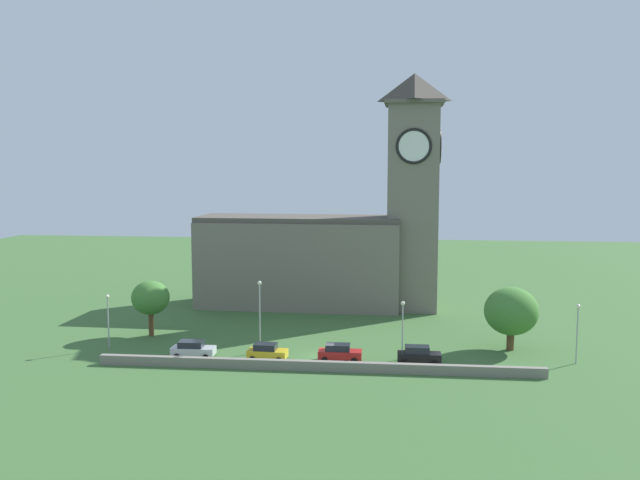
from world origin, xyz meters
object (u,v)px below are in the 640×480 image
at_px(streetlamp_west_mid, 260,306).
at_px(streetlamp_central, 403,320).
at_px(car_yellow, 267,352).
at_px(church, 333,241).
at_px(streetlamp_east_mid, 578,323).
at_px(car_silver, 193,349).
at_px(tree_by_tower, 511,311).
at_px(streetlamp_west_end, 108,312).
at_px(car_black, 419,355).
at_px(tree_churchyard, 151,298).
at_px(car_red, 339,353).

bearing_deg(streetlamp_west_mid, streetlamp_central, -3.46).
height_order(car_yellow, streetlamp_central, streetlamp_central).
xyz_separation_m(church, streetlamp_east_mid, (27.38, -25.42, -5.33)).
xyz_separation_m(car_yellow, streetlamp_west_mid, (-1.28, 2.80, 4.30)).
xyz_separation_m(car_silver, tree_by_tower, (34.06, 6.53, 3.44)).
bearing_deg(streetlamp_west_end, streetlamp_west_mid, 0.78).
bearing_deg(car_black, streetlamp_west_mid, 171.27).
bearing_deg(car_silver, church, 65.44).
height_order(church, tree_churchyard, church).
distance_m(church, streetlamp_east_mid, 37.74).
distance_m(streetlamp_east_mid, tree_by_tower, 7.41).
bearing_deg(church, streetlamp_west_mid, -103.14).
bearing_deg(streetlamp_west_end, car_silver, -13.00).
bearing_deg(car_red, car_silver, -178.98).
xyz_separation_m(car_silver, streetlamp_west_mid, (6.74, 2.61, 4.29)).
bearing_deg(streetlamp_west_mid, streetlamp_west_end, -179.22).
bearing_deg(streetlamp_west_mid, car_black, -8.73).
bearing_deg(streetlamp_west_mid, tree_by_tower, 8.16).
bearing_deg(streetlamp_east_mid, streetlamp_west_end, 179.55).
bearing_deg(streetlamp_central, car_silver, -175.66).
bearing_deg(car_red, streetlamp_east_mid, 4.00).
relative_size(car_yellow, tree_churchyard, 0.63).
height_order(streetlamp_central, tree_churchyard, tree_churchyard).
xyz_separation_m(car_silver, car_yellow, (8.02, -0.19, -0.01)).
bearing_deg(tree_by_tower, car_silver, -169.15).
relative_size(church, streetlamp_west_mid, 4.38).
xyz_separation_m(car_black, streetlamp_west_end, (-34.05, 2.38, 3.20)).
relative_size(streetlamp_east_mid, tree_churchyard, 0.94).
distance_m(church, streetlamp_west_end, 34.29).
relative_size(car_silver, tree_churchyard, 0.69).
relative_size(car_black, tree_by_tower, 0.63).
height_order(streetlamp_central, streetlamp_east_mid, streetlamp_east_mid).
height_order(church, car_yellow, church).
relative_size(car_silver, streetlamp_west_end, 0.74).
distance_m(streetlamp_west_mid, streetlamp_east_mid, 33.19).
bearing_deg(car_black, streetlamp_west_end, 176.00).
bearing_deg(church, tree_by_tower, -44.10).
relative_size(car_silver, streetlamp_west_mid, 0.58).
xyz_separation_m(car_red, tree_by_tower, (18.47, 6.25, 3.43)).
bearing_deg(tree_churchyard, streetlamp_west_end, -113.36).
bearing_deg(church, car_black, -67.72).
distance_m(car_red, streetlamp_west_mid, 10.10).
height_order(car_black, streetlamp_central, streetlamp_central).
relative_size(car_silver, car_black, 1.03).
distance_m(car_silver, tree_by_tower, 34.85).
relative_size(streetlamp_central, streetlamp_east_mid, 1.00).
relative_size(car_black, tree_churchyard, 0.67).
bearing_deg(streetlamp_central, streetlamp_west_mid, 176.54).
bearing_deg(streetlamp_east_mid, car_silver, -177.16).
height_order(church, streetlamp_west_end, church).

